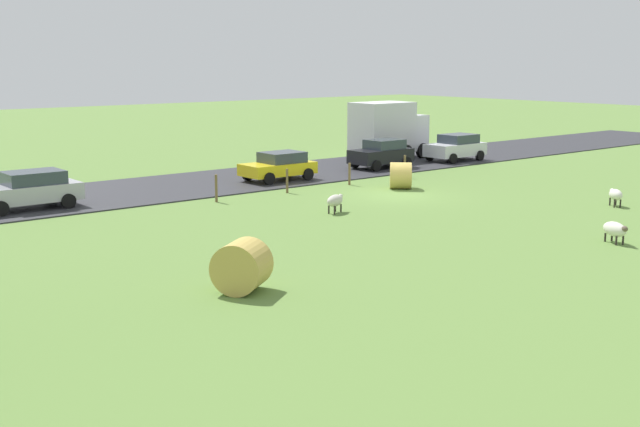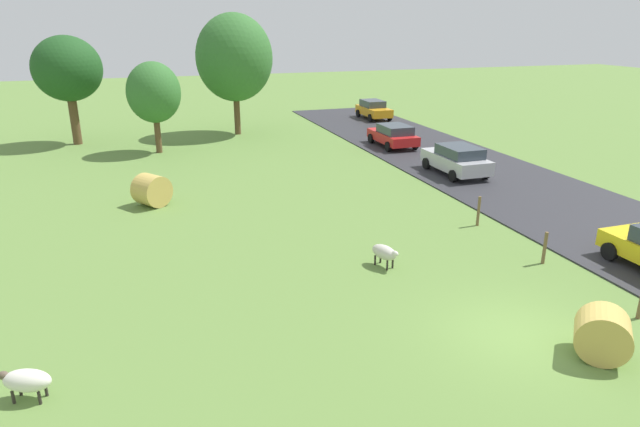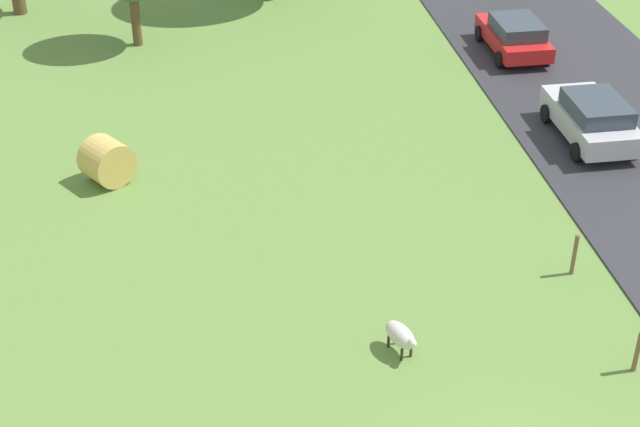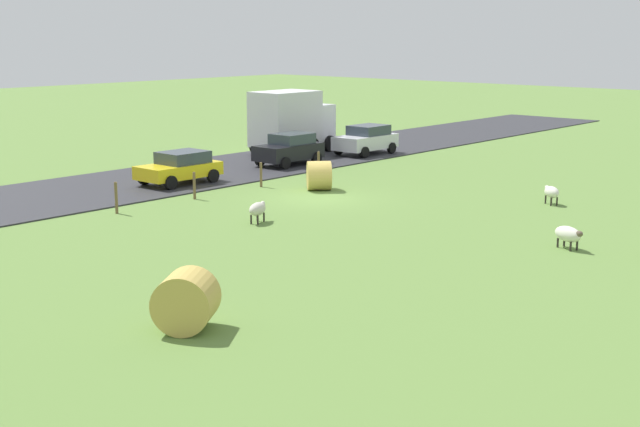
{
  "view_description": "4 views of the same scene",
  "coord_description": "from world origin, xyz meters",
  "px_view_note": "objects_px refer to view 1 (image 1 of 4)",
  "views": [
    {
      "loc": [
        -27.13,
        26.86,
        6.43
      ],
      "look_at": [
        -4.41,
        8.35,
        0.78
      ],
      "focal_mm": 45.05,
      "sensor_mm": 36.0,
      "label": 1
    },
    {
      "loc": [
        -9.27,
        -10.76,
        8.1
      ],
      "look_at": [
        -3.18,
        7.43,
        1.41
      ],
      "focal_mm": 30.98,
      "sensor_mm": 36.0,
      "label": 2
    },
    {
      "loc": [
        -6.39,
        -12.77,
        15.83
      ],
      "look_at": [
        -2.76,
        10.37,
        0.96
      ],
      "focal_mm": 54.56,
      "sensor_mm": 36.0,
      "label": 3
    },
    {
      "loc": [
        -24.6,
        27.73,
        7.1
      ],
      "look_at": [
        -6.95,
        7.74,
        1.51
      ],
      "focal_mm": 48.76,
      "sensor_mm": 36.0,
      "label": 4
    }
  ],
  "objects_px": {
    "hay_bale_0": "(401,176)",
    "car_1": "(382,153)",
    "truck_0": "(387,129)",
    "sheep_0": "(335,201)",
    "sheep_2": "(615,229)",
    "car_3": "(456,147)",
    "car_4": "(28,189)",
    "car_0": "(279,166)",
    "hay_bale_1": "(242,266)",
    "sheep_1": "(616,195)"
  },
  "relations": [
    {
      "from": "sheep_0",
      "to": "sheep_2",
      "type": "height_order",
      "value": "sheep_0"
    },
    {
      "from": "truck_0",
      "to": "sheep_1",
      "type": "bearing_deg",
      "value": 167.98
    },
    {
      "from": "car_1",
      "to": "sheep_2",
      "type": "bearing_deg",
      "value": 159.82
    },
    {
      "from": "hay_bale_0",
      "to": "car_3",
      "type": "bearing_deg",
      "value": -61.91
    },
    {
      "from": "sheep_1",
      "to": "hay_bale_1",
      "type": "relative_size",
      "value": 0.7
    },
    {
      "from": "truck_0",
      "to": "hay_bale_0",
      "type": "bearing_deg",
      "value": 139.4
    },
    {
      "from": "hay_bale_1",
      "to": "car_4",
      "type": "relative_size",
      "value": 0.33
    },
    {
      "from": "hay_bale_1",
      "to": "car_3",
      "type": "height_order",
      "value": "car_3"
    },
    {
      "from": "sheep_1",
      "to": "sheep_2",
      "type": "xyz_separation_m",
      "value": [
        -3.96,
        6.64,
        -0.02
      ]
    },
    {
      "from": "truck_0",
      "to": "car_4",
      "type": "bearing_deg",
      "value": 97.33
    },
    {
      "from": "truck_0",
      "to": "car_1",
      "type": "distance_m",
      "value": 4.76
    },
    {
      "from": "hay_bale_1",
      "to": "car_0",
      "type": "relative_size",
      "value": 0.37
    },
    {
      "from": "hay_bale_0",
      "to": "car_0",
      "type": "relative_size",
      "value": 0.34
    },
    {
      "from": "hay_bale_0",
      "to": "hay_bale_1",
      "type": "height_order",
      "value": "hay_bale_1"
    },
    {
      "from": "sheep_1",
      "to": "car_4",
      "type": "relative_size",
      "value": 0.23
    },
    {
      "from": "hay_bale_1",
      "to": "sheep_0",
      "type": "bearing_deg",
      "value": -52.69
    },
    {
      "from": "sheep_2",
      "to": "car_3",
      "type": "distance_m",
      "value": 23.27
    },
    {
      "from": "sheep_0",
      "to": "car_4",
      "type": "height_order",
      "value": "car_4"
    },
    {
      "from": "hay_bale_0",
      "to": "truck_0",
      "type": "distance_m",
      "value": 12.16
    },
    {
      "from": "car_0",
      "to": "truck_0",
      "type": "bearing_deg",
      "value": -73.55
    },
    {
      "from": "sheep_1",
      "to": "car_1",
      "type": "xyz_separation_m",
      "value": [
        15.62,
        -0.55,
        0.4
      ]
    },
    {
      "from": "hay_bale_0",
      "to": "car_4",
      "type": "relative_size",
      "value": 0.3
    },
    {
      "from": "sheep_2",
      "to": "car_1",
      "type": "relative_size",
      "value": 0.33
    },
    {
      "from": "hay_bale_1",
      "to": "truck_0",
      "type": "xyz_separation_m",
      "value": [
        19.39,
        -24.25,
        1.25
      ]
    },
    {
      "from": "hay_bale_1",
      "to": "car_4",
      "type": "bearing_deg",
      "value": 0.76
    },
    {
      "from": "sheep_0",
      "to": "car_1",
      "type": "relative_size",
      "value": 0.32
    },
    {
      "from": "sheep_1",
      "to": "truck_0",
      "type": "bearing_deg",
      "value": -12.02
    },
    {
      "from": "hay_bale_1",
      "to": "car_1",
      "type": "xyz_separation_m",
      "value": [
        16.27,
        -20.82,
        0.19
      ]
    },
    {
      "from": "sheep_2",
      "to": "hay_bale_1",
      "type": "bearing_deg",
      "value": 76.36
    },
    {
      "from": "sheep_0",
      "to": "hay_bale_1",
      "type": "relative_size",
      "value": 0.82
    },
    {
      "from": "sheep_2",
      "to": "car_0",
      "type": "distance_m",
      "value": 19.41
    },
    {
      "from": "car_3",
      "to": "car_4",
      "type": "xyz_separation_m",
      "value": [
        0.43,
        27.1,
        -0.02
      ]
    },
    {
      "from": "sheep_1",
      "to": "car_4",
      "type": "distance_m",
      "value": 25.74
    },
    {
      "from": "car_3",
      "to": "car_1",
      "type": "bearing_deg",
      "value": 85.68
    },
    {
      "from": "sheep_0",
      "to": "hay_bale_1",
      "type": "distance_m",
      "value": 12.1
    },
    {
      "from": "car_3",
      "to": "car_4",
      "type": "height_order",
      "value": "car_3"
    },
    {
      "from": "truck_0",
      "to": "car_1",
      "type": "xyz_separation_m",
      "value": [
        -3.12,
        3.43,
        -1.06
      ]
    },
    {
      "from": "hay_bale_0",
      "to": "car_1",
      "type": "height_order",
      "value": "car_1"
    },
    {
      "from": "sheep_0",
      "to": "truck_0",
      "type": "relative_size",
      "value": 0.24
    },
    {
      "from": "car_0",
      "to": "car_1",
      "type": "distance_m",
      "value": 7.71
    },
    {
      "from": "sheep_0",
      "to": "sheep_2",
      "type": "distance_m",
      "value": 11.37
    },
    {
      "from": "hay_bale_1",
      "to": "car_1",
      "type": "distance_m",
      "value": 26.42
    },
    {
      "from": "sheep_0",
      "to": "car_3",
      "type": "distance_m",
      "value": 19.23
    },
    {
      "from": "hay_bale_0",
      "to": "car_3",
      "type": "xyz_separation_m",
      "value": [
        5.6,
        -10.5,
        0.26
      ]
    },
    {
      "from": "sheep_0",
      "to": "car_3",
      "type": "relative_size",
      "value": 0.3
    },
    {
      "from": "car_3",
      "to": "sheep_0",
      "type": "bearing_deg",
      "value": 116.17
    },
    {
      "from": "hay_bale_1",
      "to": "car_0",
      "type": "xyz_separation_m",
      "value": [
        16.1,
        -13.11,
        0.11
      ]
    },
    {
      "from": "car_4",
      "to": "car_3",
      "type": "bearing_deg",
      "value": -90.9
    },
    {
      "from": "car_4",
      "to": "sheep_2",
      "type": "bearing_deg",
      "value": -144.71
    },
    {
      "from": "sheep_1",
      "to": "car_3",
      "type": "distance_m",
      "value": 16.54
    }
  ]
}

